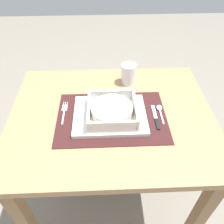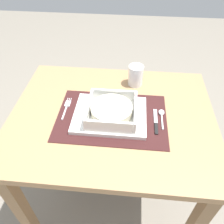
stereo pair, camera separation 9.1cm
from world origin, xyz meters
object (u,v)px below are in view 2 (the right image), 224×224
(spoon, at_px, (162,114))
(dining_table, at_px, (112,134))
(fork, at_px, (67,106))
(porridge_bowl, at_px, (112,111))
(butter_knife, at_px, (156,123))
(drinking_glass, at_px, (136,76))

(spoon, bearing_deg, dining_table, -175.14)
(fork, bearing_deg, dining_table, -5.30)
(porridge_bowl, height_order, butter_knife, porridge_bowl)
(drinking_glass, bearing_deg, dining_table, -112.23)
(spoon, distance_m, drinking_glass, 0.24)
(porridge_bowl, xyz_separation_m, drinking_glass, (0.09, 0.24, 0.00))
(butter_knife, height_order, drinking_glass, drinking_glass)
(butter_knife, relative_size, drinking_glass, 1.40)
(drinking_glass, bearing_deg, porridge_bowl, -109.75)
(dining_table, bearing_deg, spoon, 3.07)
(dining_table, xyz_separation_m, drinking_glass, (0.09, 0.22, 0.17))
(porridge_bowl, bearing_deg, spoon, 10.17)
(dining_table, distance_m, drinking_glass, 0.29)
(porridge_bowl, distance_m, drinking_glass, 0.26)
(porridge_bowl, relative_size, spoon, 1.75)
(fork, xyz_separation_m, spoon, (0.40, -0.01, 0.00))
(dining_table, height_order, drinking_glass, drinking_glass)
(butter_knife, bearing_deg, dining_table, 171.73)
(butter_knife, bearing_deg, drinking_glass, 113.22)
(dining_table, height_order, porridge_bowl, porridge_bowl)
(dining_table, distance_m, fork, 0.23)
(porridge_bowl, xyz_separation_m, spoon, (0.20, 0.04, -0.03))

